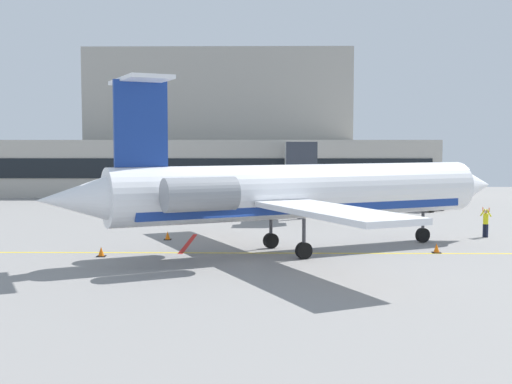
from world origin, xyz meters
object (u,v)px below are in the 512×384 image
at_px(regional_jet, 295,192).
at_px(pushback_tractor, 428,201).
at_px(marshaller, 486,222).
at_px(baggage_tug, 288,198).

height_order(regional_jet, pushback_tractor, regional_jet).
height_order(regional_jet, marshaller, regional_jet).
xyz_separation_m(regional_jet, pushback_tractor, (13.24, 22.99, -2.56)).
relative_size(regional_jet, marshaller, 13.52).
xyz_separation_m(pushback_tractor, marshaller, (-0.33, -16.68, 0.11)).
distance_m(regional_jet, marshaller, 14.58).
bearing_deg(marshaller, pushback_tractor, 88.85).
distance_m(regional_jet, baggage_tug, 25.39).
relative_size(regional_jet, baggage_tug, 6.74).
height_order(baggage_tug, pushback_tractor, baggage_tug).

